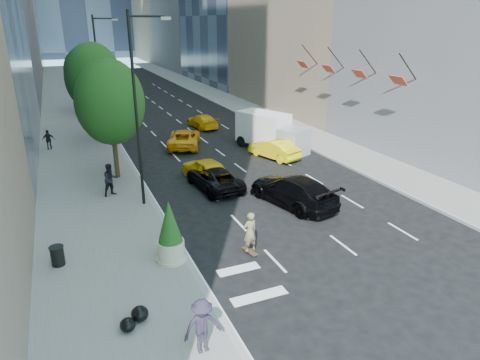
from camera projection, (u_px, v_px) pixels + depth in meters
name	position (u px, v px, depth m)	size (l,w,h in m)	color
ground	(282.00, 215.00, 22.63)	(160.00, 160.00, 0.00)	black
sidewalk_left	(72.00, 117.00, 45.17)	(6.00, 120.00, 0.15)	slate
sidewalk_right	(237.00, 105.00, 52.15)	(4.00, 120.00, 0.15)	slate
lamp_near	(139.00, 101.00, 21.73)	(2.13, 0.22, 10.00)	black
lamp_far	(100.00, 68.00, 37.26)	(2.13, 0.22, 10.00)	black
tree_near	(110.00, 103.00, 26.02)	(4.20, 4.20, 7.46)	black
tree_mid	(94.00, 78.00, 34.52)	(4.50, 4.50, 7.99)	black
tree_far	(83.00, 71.00, 45.97)	(3.90, 3.90, 6.92)	black
traffic_signal	(85.00, 67.00, 53.30)	(2.48, 0.53, 5.20)	black
facade_flags	(345.00, 69.00, 33.01)	(1.85, 13.30, 2.05)	black
skateboarder	(250.00, 235.00, 18.54)	(0.67, 0.44, 1.84)	#706746
black_sedan_lincoln	(214.00, 178.00, 25.98)	(2.20, 4.78, 1.33)	black
black_sedan_mercedes	(293.00, 190.00, 23.67)	(2.32, 5.70, 1.65)	black
taxi_a	(206.00, 169.00, 27.24)	(1.77, 4.39, 1.50)	yellow
taxi_b	(274.00, 149.00, 31.77)	(1.48, 4.25, 1.40)	yellow
taxi_c	(184.00, 138.00, 34.66)	(2.37, 5.15, 1.43)	orange
taxi_d	(202.00, 121.00, 40.96)	(1.78, 4.38, 1.27)	#FFB90D
city_bus	(106.00, 95.00, 50.06)	(2.63, 11.25, 3.13)	#B5B6BB
box_truck	(271.00, 132.00, 33.66)	(4.37, 6.33, 2.86)	white
pedestrian_a	(111.00, 180.00, 24.44)	(0.93, 0.72, 1.91)	black
pedestrian_b	(49.00, 140.00, 33.42)	(0.91, 0.38, 1.55)	black
pedestrian_c	(202.00, 326.00, 12.77)	(1.17, 0.67, 1.81)	#282132
trash_can	(58.00, 256.00, 17.56)	(0.54, 0.54, 0.81)	black
planter_shrub	(170.00, 233.00, 17.60)	(1.13, 1.13, 2.72)	beige
garbage_bags	(135.00, 318.00, 14.14)	(1.02, 0.98, 0.50)	black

